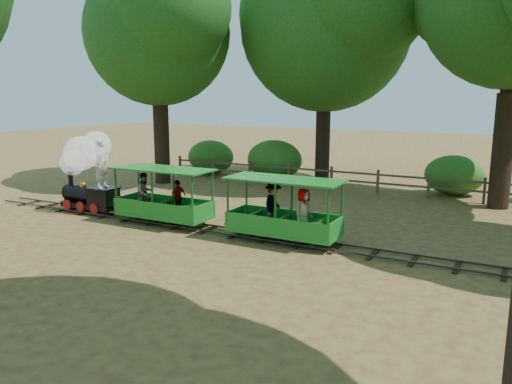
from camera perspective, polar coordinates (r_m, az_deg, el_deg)
The scene contains 11 objects.
ground at distance 14.12m, azimuth 1.36°, elevation -5.42°, with size 90.00×90.00×0.00m, color olive.
track at distance 14.11m, azimuth 1.36°, elevation -5.16°, with size 22.00×1.00×0.10m.
locomotive at distance 18.05m, azimuth -18.85°, elevation 2.88°, with size 2.50×1.18×2.88m.
carriage_front at distance 15.93m, azimuth -10.81°, elevation -0.92°, with size 3.22×1.32×1.67m.
carriage_rear at distance 13.72m, azimuth 3.18°, elevation -2.47°, with size 3.22×1.32×1.67m.
oak_nw at distance 23.53m, azimuth -11.12°, elevation 18.20°, with size 7.96×7.01×9.88m.
oak_nc at distance 23.42m, azimuth 7.99°, elevation 19.21°, with size 9.37×8.25×10.73m.
fence at distance 21.28m, azimuth 11.15°, elevation 1.57°, with size 18.10×0.10×1.00m.
shrub_west at distance 25.82m, azimuth -5.20°, elevation 4.01°, with size 2.50×1.92×1.73m, color #2D6B1E.
shrub_mid_w at distance 24.01m, azimuth 2.12°, elevation 3.72°, with size 2.74×2.11×1.89m, color #2D6B1E.
shrub_mid_e at distance 21.76m, azimuth 21.68°, elevation 1.81°, with size 2.33×1.79×1.62m, color #2D6B1E.
Camera 1 is at (6.10, -12.09, 4.00)m, focal length 35.00 mm.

